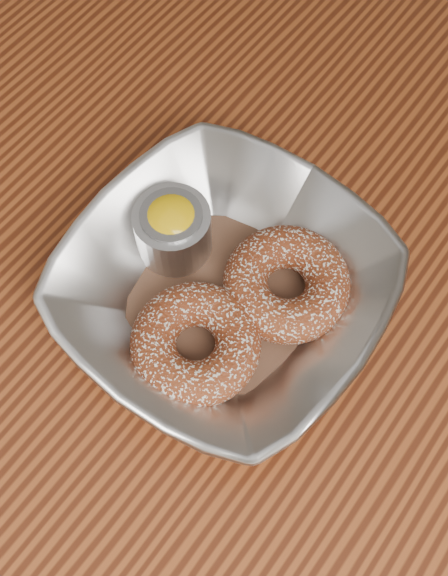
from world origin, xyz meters
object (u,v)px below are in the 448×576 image
Objects in this scene: serving_bowl at (224,289)px; ramekin at (173,229)px; donut_back at (286,284)px; table at (292,308)px; donut_front at (196,343)px.

ramekin reaches higher than serving_bowl.
serving_bowl is 2.43× the size of donut_back.
serving_bowl is at bearing -136.35° from donut_back.
table is at bearing 33.02° from ramekin.
donut_back is 1.01× the size of donut_front.
donut_back is 1.62× the size of ramekin.
table is 0.13m from donut_back.
ramekin is (-0.07, 0.06, 0.01)m from donut_front.
table is 12.95× the size of donut_front.
donut_front is (-0.02, -0.08, -0.00)m from donut_back.
serving_bowl is at bearing -110.69° from table.
serving_bowl is 3.93× the size of ramekin.
table is at bearing 81.43° from donut_front.
ramekin is at bearing -146.98° from table.
serving_bowl is 2.45× the size of donut_front.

